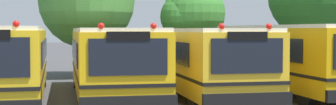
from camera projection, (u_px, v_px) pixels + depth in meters
ground_plane at (155, 96)px, 18.86m from camera, size 160.00×160.00×0.00m
school_bus_0 at (7, 59)px, 17.74m from camera, size 2.67×11.22×2.68m
school_bus_1 at (111, 59)px, 18.36m from camera, size 2.69×10.45×2.63m
school_bus_2 at (196, 58)px, 19.34m from camera, size 2.66×11.16×2.63m
school_bus_3 at (287, 56)px, 19.71m from camera, size 2.60×10.25×2.75m
tree_2 at (191, 14)px, 26.75m from camera, size 3.49×3.30×4.98m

